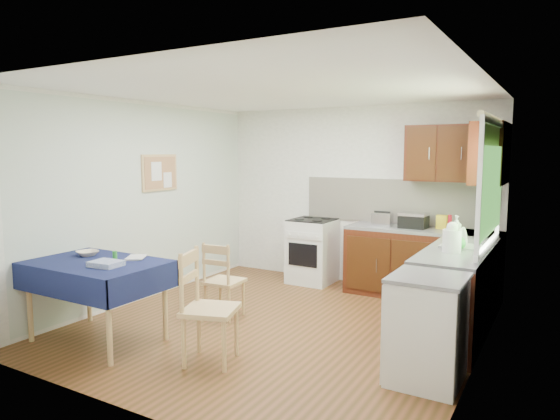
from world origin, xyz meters
The scene contains 33 objects.
floor centered at (0.00, 0.00, 0.00)m, with size 4.20×4.20×0.00m, color #513615.
ceiling centered at (0.00, 0.00, 2.50)m, with size 4.00×4.20×0.02m, color white.
wall_back centered at (0.00, 2.10, 1.25)m, with size 4.00×0.02×2.50m, color silver.
wall_front centered at (0.00, -2.10, 1.25)m, with size 4.00×0.02×2.50m, color silver.
wall_left centered at (-2.00, 0.00, 1.25)m, with size 0.02×4.20×2.50m, color silver.
wall_right centered at (2.00, 0.00, 1.25)m, with size 0.02×4.20×2.50m, color silver.
base_cabinets centered at (1.36, 1.26, 0.43)m, with size 1.90×2.30×0.86m.
worktop_back centered at (1.05, 1.80, 0.88)m, with size 1.90×0.60×0.04m, color slate.
worktop_right centered at (1.70, 0.65, 0.88)m, with size 0.60×1.70×0.04m, color slate.
worktop_corner centered at (1.70, 1.80, 0.88)m, with size 0.60×0.60×0.04m, color slate.
splashback centered at (0.65, 2.08, 1.20)m, with size 2.70×0.02×0.60m, color #F0E1CC.
upper_cabinets centered at (1.52, 1.80, 1.85)m, with size 1.20×0.85×0.70m.
stove centered at (-0.50, 1.80, 0.46)m, with size 0.60×0.61×0.92m.
window centered at (1.97, 0.70, 1.65)m, with size 0.04×1.48×1.26m.
fridge centered at (1.70, -0.55, 0.44)m, with size 0.58×0.60×0.89m.
corkboard centered at (-1.97, 0.30, 1.60)m, with size 0.04×0.62×0.47m.
dining_table centered at (-1.34, -1.28, 0.70)m, with size 1.33×0.90×0.80m.
chair_far centered at (-0.67, -0.12, 0.46)m, with size 0.41×0.41×0.87m.
chair_near centered at (-0.10, -1.14, 0.54)m, with size 0.57×0.57×1.01m.
toaster centered at (0.53, 1.77, 0.99)m, with size 0.26×0.16×0.20m.
sandwich_press centered at (0.94, 1.80, 1.00)m, with size 0.33×0.29×0.19m.
sauce_bottle centered at (1.40, 1.73, 1.00)m, with size 0.05×0.05×0.21m, color #AC0D1B.
yellow_packet centered at (1.27, 1.91, 0.99)m, with size 0.13×0.09×0.17m, color yellow.
dish_rack centered at (1.72, 0.75, 0.92)m, with size 0.41×0.32×0.20m.
kettle centered at (1.68, 0.44, 1.03)m, with size 0.18×0.18×0.30m.
cup centered at (1.44, 1.72, 0.95)m, with size 0.13×0.13×0.10m, color white.
soap_bottle_a centered at (1.63, 0.89, 1.05)m, with size 0.12×0.12×0.31m, color silver.
soap_bottle_b centered at (1.60, 0.90, 0.98)m, with size 0.08×0.08×0.17m, color #2178C5.
soap_bottle_c centered at (1.70, 0.62, 0.99)m, with size 0.15×0.15×0.19m, color green.
plate_bowl centered at (-1.63, -1.15, 0.83)m, with size 0.21×0.21×0.05m, color beige.
book centered at (-1.17, -1.03, 0.81)m, with size 0.18×0.24×0.02m, color white.
spice_jar centered at (-1.22, -1.15, 0.85)m, with size 0.04×0.04×0.09m, color #27902C.
tea_towel centered at (-1.08, -1.38, 0.83)m, with size 0.28×0.22×0.05m, color #26428E.
Camera 1 is at (2.62, -4.52, 1.87)m, focal length 32.00 mm.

